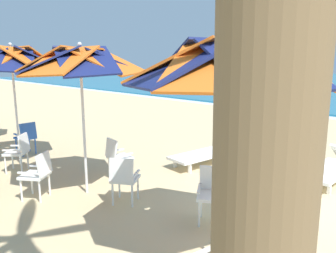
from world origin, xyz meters
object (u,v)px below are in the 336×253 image
object	(u,v)px
plastic_chair_2	(254,241)
sun_lounger_1	(332,167)
plastic_chair_5	(117,155)
plastic_chair_4	(38,172)
beach_umbrella_2	(11,60)
sun_lounger_2	(209,152)
plastic_chair_7	(26,136)
beach_umbrella_1	(80,62)
plastic_chair_3	(124,177)
beach_umbrella_0	(228,64)
plastic_chair_6	(19,150)
plastic_chair_0	(212,191)

from	to	relation	value
plastic_chair_2	sun_lounger_1	size ratio (longest dim) A/B	0.40
sun_lounger_1	plastic_chair_5	bearing A→B (deg)	-138.03
plastic_chair_4	plastic_chair_5	distance (m)	1.67
beach_umbrella_2	sun_lounger_2	xyz separation A→B (m)	(3.25, 3.17, -2.18)
beach_umbrella_2	sun_lounger_2	distance (m)	5.04
plastic_chair_4	plastic_chair_7	xyz separation A→B (m)	(-2.96, 1.14, 0.00)
beach_umbrella_1	sun_lounger_1	bearing A→B (deg)	51.32
plastic_chair_2	plastic_chair_3	size ratio (longest dim) A/B	1.00
plastic_chair_2	beach_umbrella_0	bearing A→B (deg)	171.62
plastic_chair_5	plastic_chair_6	size ratio (longest dim) A/B	1.00
plastic_chair_0	plastic_chair_7	size ratio (longest dim) A/B	1.00
sun_lounger_1	plastic_chair_2	bearing A→B (deg)	-83.42
sun_lounger_1	beach_umbrella_0	bearing A→B (deg)	-90.13
plastic_chair_5	sun_lounger_1	size ratio (longest dim) A/B	0.40
plastic_chair_2	plastic_chair_7	bearing A→B (deg)	175.47
plastic_chair_5	sun_lounger_1	world-z (taller)	plastic_chair_5
plastic_chair_7	sun_lounger_2	xyz separation A→B (m)	(3.92, 2.69, -0.22)
plastic_chair_5	sun_lounger_2	bearing A→B (deg)	70.23
beach_umbrella_0	beach_umbrella_1	xyz separation A→B (m)	(-3.14, 0.09, -0.01)
beach_umbrella_0	plastic_chair_2	distance (m)	2.03
plastic_chair_0	plastic_chair_5	distance (m)	2.62
plastic_chair_5	plastic_chair_6	world-z (taller)	same
plastic_chair_3	plastic_chair_7	xyz separation A→B (m)	(-4.27, 0.22, 0.00)
beach_umbrella_0	plastic_chair_3	size ratio (longest dim) A/B	3.29
plastic_chair_2	plastic_chair_6	xyz separation A→B (m)	(-5.75, -0.18, 0.00)
plastic_chair_3	sun_lounger_2	size ratio (longest dim) A/B	0.39
plastic_chair_2	sun_lounger_1	bearing A→B (deg)	96.58
beach_umbrella_0	sun_lounger_1	xyz separation A→B (m)	(0.01, 4.03, -2.18)
sun_lounger_1	sun_lounger_2	bearing A→B (deg)	-161.70
plastic_chair_2	sun_lounger_2	world-z (taller)	plastic_chair_2
beach_umbrella_1	beach_umbrella_2	size ratio (longest dim) A/B	0.98
plastic_chair_0	beach_umbrella_1	xyz separation A→B (m)	(-2.40, -0.71, 1.95)
plastic_chair_0	plastic_chair_6	distance (m)	4.65
plastic_chair_4	plastic_chair_0	bearing A→B (deg)	27.57
plastic_chair_5	plastic_chair_4	bearing A→B (deg)	-96.30
plastic_chair_3	plastic_chair_6	world-z (taller)	same
beach_umbrella_1	plastic_chair_7	size ratio (longest dim) A/B	3.23
plastic_chair_5	plastic_chair_6	distance (m)	2.29
plastic_chair_5	beach_umbrella_2	world-z (taller)	beach_umbrella_2
plastic_chair_6	plastic_chair_7	xyz separation A→B (m)	(-1.23, 0.73, 0.00)
plastic_chair_7	sun_lounger_1	world-z (taller)	plastic_chair_7
plastic_chair_0	plastic_chair_3	distance (m)	1.58
beach_umbrella_2	plastic_chair_7	xyz separation A→B (m)	(-0.67, 0.48, -1.97)
plastic_chair_3	sun_lounger_2	xyz separation A→B (m)	(-0.35, 2.91, -0.22)
plastic_chair_2	beach_umbrella_1	distance (m)	4.12
beach_umbrella_2	plastic_chair_7	distance (m)	2.13
beach_umbrella_0	plastic_chair_2	world-z (taller)	beach_umbrella_0
beach_umbrella_0	plastic_chair_5	bearing A→B (deg)	163.37
plastic_chair_3	plastic_chair_4	distance (m)	1.60
plastic_chair_3	sun_lounger_1	size ratio (longest dim) A/B	0.40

